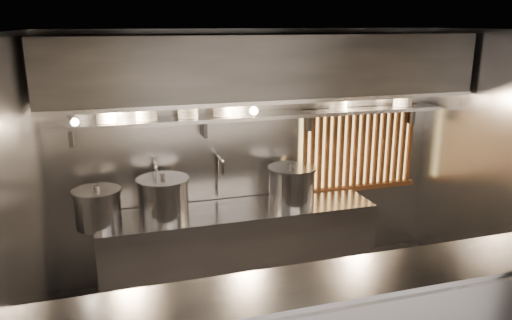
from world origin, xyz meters
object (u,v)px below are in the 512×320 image
pendant_bulb (254,111)px  stock_pot_left (98,208)px  stock_pot_right (292,185)px  heat_lamp (71,116)px  stock_pot_mid (164,198)px

pendant_bulb → stock_pot_left: pendant_bulb is taller
stock_pot_left → stock_pot_right: bearing=1.2°
heat_lamp → stock_pot_left: size_ratio=0.59×
stock_pot_left → stock_pot_right: stock_pot_right is taller
heat_lamp → stock_pot_left: (0.15, 0.24, -0.97)m
stock_pot_mid → stock_pot_right: size_ratio=1.31×
stock_pot_mid → stock_pot_right: (1.42, 0.01, -0.00)m
pendant_bulb → stock_pot_left: 1.87m
stock_pot_mid → stock_pot_right: stock_pot_mid is taller
stock_pot_mid → stock_pot_right: 1.42m
pendant_bulb → stock_pot_mid: (-1.00, -0.07, -0.85)m
pendant_bulb → stock_pot_right: (0.42, -0.07, -0.85)m
pendant_bulb → stock_pot_right: bearing=-9.1°
heat_lamp → stock_pot_right: (2.22, 0.28, -0.95)m
stock_pot_left → stock_pot_right: size_ratio=1.07×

